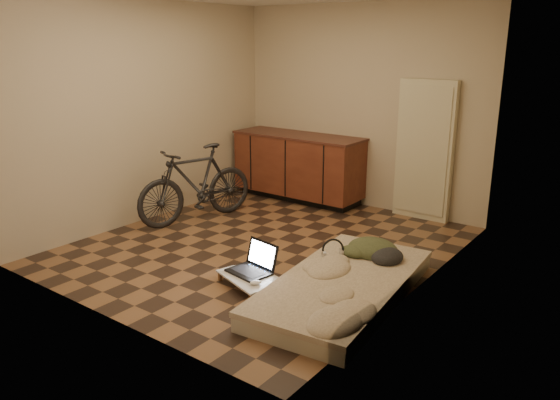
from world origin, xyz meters
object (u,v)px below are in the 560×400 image
Objects in this scene: bicycle at (196,180)px; laptop at (253,266)px; futon at (343,287)px; lap_desk at (251,277)px.

laptop is (1.69, -0.96, -0.36)m from bicycle.
futon is at bearing -1.89° from bicycle.
bicycle reaches higher than futon.
bicycle is 2.64m from futon.
bicycle reaches higher than laptop.
bicycle is 2.08m from lap_desk.
futon is at bearing 25.49° from laptop.
lap_desk is 0.13m from laptop.
lap_desk is at bearing -162.64° from futon.
lap_desk is (-0.76, -0.33, 0.00)m from futon.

